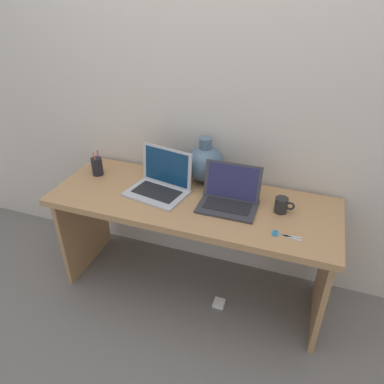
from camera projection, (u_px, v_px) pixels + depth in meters
ground_plane at (192, 286)px, 2.46m from camera, size 6.00×6.00×0.00m
back_wall at (211, 98)px, 2.11m from camera, size 4.40×0.04×2.40m
desk at (192, 219)px, 2.16m from camera, size 1.67×0.61×0.70m
laptop_left at (161, 181)px, 2.14m from camera, size 0.38×0.31×0.25m
laptop_right at (230, 195)px, 2.02m from camera, size 0.32×0.23×0.23m
green_vase at (205, 163)px, 2.22m from camera, size 0.24×0.24×0.29m
coffee_mug at (282, 205)px, 1.96m from camera, size 0.11×0.07×0.09m
pen_cup at (97, 166)px, 2.32m from camera, size 0.07×0.07×0.17m
scissors at (281, 235)px, 1.80m from camera, size 0.15×0.05×0.01m
power_brick at (219, 303)px, 2.31m from camera, size 0.07×0.07×0.03m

